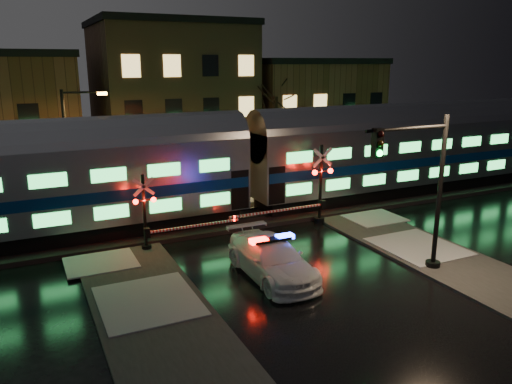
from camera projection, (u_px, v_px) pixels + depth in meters
ground at (268, 250)px, 23.74m from camera, size 120.00×120.00×0.00m
ballast at (228, 219)px, 28.08m from camera, size 90.00×4.20×0.24m
sidewalk_left at (171, 343)px, 15.78m from camera, size 4.00×20.00×0.12m
sidewalk_right at (468, 271)px, 21.20m from camera, size 4.00×20.00×0.12m
building_mid at (171, 97)px, 42.77m from camera, size 12.00×11.00×11.50m
building_right at (304, 109)px, 48.13m from camera, size 12.00×10.00×8.50m
train at (247, 160)px, 27.74m from camera, size 51.00×3.12×5.92m
police_car at (272, 258)px, 20.59m from camera, size 2.28×5.51×1.77m
crossing_signal_right at (316, 193)px, 26.99m from camera, size 6.20×0.67×4.39m
crossing_signal_left at (153, 220)px, 23.32m from camera, size 5.24×0.63×3.71m
traffic_light at (421, 193)px, 20.23m from camera, size 4.29×0.74×6.63m
streetlight at (72, 146)px, 27.38m from camera, size 2.43×0.25×7.26m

